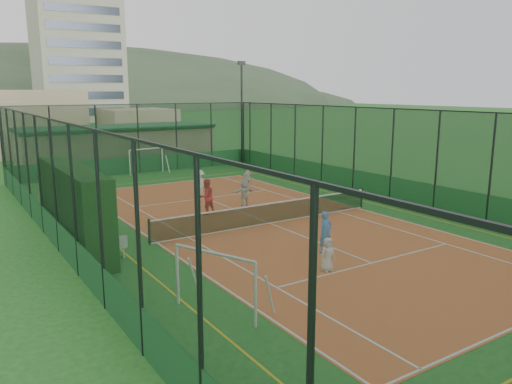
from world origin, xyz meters
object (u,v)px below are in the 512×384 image
Objects in this scene: child_far_left at (200,184)px; child_far_back at (244,193)px; futsal_goal_near at (214,284)px; clubhouse at (118,145)px; child_near_left at (328,254)px; apartment_tower at (77,41)px; coach at (206,197)px; floodlight_ne at (242,114)px; child_far_right at (248,179)px; white_bench at (104,247)px; child_near_mid at (326,232)px; futsal_goal_far at (147,161)px.

child_far_left reaches higher than child_far_back.
clubhouse is at bearing -36.81° from futsal_goal_near.
child_far_left is at bearing 84.48° from child_near_left.
apartment_tower is 17.11× the size of coach.
child_near_left is at bearing -114.66° from floodlight_ne.
child_far_right is at bearing -148.15° from coach.
child_far_back is (7.50, 10.70, -0.17)m from futsal_goal_near.
floodlight_ne is 7.05× the size of child_near_left.
child_near_left is at bearing -98.92° from apartment_tower.
white_bench is 10.87m from child_far_left.
child_near_mid is 7.77m from coach.
clubhouse reaches higher than child_far_back.
child_near_mid is at bearing 53.76° from child_near_left.
child_far_right is (3.92, 11.80, -0.11)m from child_near_mid.
white_bench is 1.14× the size of child_far_right.
child_far_left reaches higher than white_bench.
apartment_tower is at bearing -86.24° from child_far_right.
child_far_right is at bearing -77.46° from clubhouse.
child_near_left is (-2.18, -22.62, -0.30)m from futsal_goal_far.
coach is at bearing 90.90° from child_near_left.
child_near_mid is at bearing 82.01° from child_far_right.
child_far_left is at bearing 83.04° from child_near_mid.
apartment_tower reaches higher than child_far_right.
child_far_right is at bearing 163.39° from child_far_left.
clubhouse is 11.07× the size of child_far_right.
child_far_back is at bearing -98.08° from apartment_tower.
clubhouse is 24.09m from white_bench.
coach is (-4.94, -4.10, 0.19)m from child_far_right.
clubhouse is at bearing 89.48° from white_bench.
floodlight_ne is 15.44m from child_far_back.
apartment_tower is (12.00, 60.00, 13.43)m from clubhouse.
futsal_goal_near is 15.39m from child_far_left.
child_near_left is (-13.84, -88.14, -14.41)m from apartment_tower.
white_bench is 9.75m from child_far_back.
futsal_goal_far is at bearing -86.42° from clubhouse.
apartment_tower is (3.40, 65.40, 10.88)m from floodlight_ne.
futsal_goal_far is (0.35, -5.52, -0.68)m from clubhouse.
white_bench is 7.28m from coach.
futsal_goal_near is at bearing -162.32° from child_near_mid.
child_near_left is (5.96, -5.37, 0.15)m from white_bench.
child_near_mid is at bearing -91.96° from futsal_goal_near.
child_far_right is at bearing -58.84° from futsal_goal_near.
clubhouse is at bearing 88.35° from child_near_left.
child_near_mid reaches higher than child_far_right.
coach is at bearing -99.81° from apartment_tower.
futsal_goal_far is 9.59m from child_far_left.
child_far_left is 3.40m from child_far_right.
apartment_tower is 77.38m from child_far_left.
futsal_goal_near is 4.88m from child_near_left.
child_near_left is at bearing 79.34° from child_far_right.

